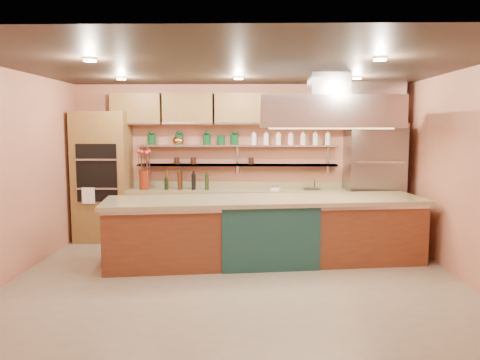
{
  "coord_description": "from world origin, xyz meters",
  "views": [
    {
      "loc": [
        0.18,
        -6.06,
        2.04
      ],
      "look_at": [
        0.03,
        1.0,
        1.23
      ],
      "focal_mm": 35.0,
      "sensor_mm": 36.0,
      "label": 1
    }
  ],
  "objects_px": {
    "refrigerator": "(373,183)",
    "island": "(266,230)",
    "flower_vase": "(145,180)",
    "green_canister": "(221,140)",
    "kitchen_scale": "(275,187)",
    "copper_kettle": "(178,140)"
  },
  "relations": [
    {
      "from": "flower_vase",
      "to": "kitchen_scale",
      "type": "height_order",
      "value": "flower_vase"
    },
    {
      "from": "refrigerator",
      "to": "copper_kettle",
      "type": "distance_m",
      "value": 3.56
    },
    {
      "from": "refrigerator",
      "to": "copper_kettle",
      "type": "relative_size",
      "value": 11.02
    },
    {
      "from": "refrigerator",
      "to": "kitchen_scale",
      "type": "distance_m",
      "value": 1.73
    },
    {
      "from": "copper_kettle",
      "to": "green_canister",
      "type": "height_order",
      "value": "green_canister"
    },
    {
      "from": "kitchen_scale",
      "to": "copper_kettle",
      "type": "xyz_separation_m",
      "value": [
        -1.75,
        0.22,
        0.82
      ]
    },
    {
      "from": "refrigerator",
      "to": "flower_vase",
      "type": "height_order",
      "value": "refrigerator"
    },
    {
      "from": "flower_vase",
      "to": "copper_kettle",
      "type": "xyz_separation_m",
      "value": [
        0.57,
        0.22,
        0.69
      ]
    },
    {
      "from": "island",
      "to": "flower_vase",
      "type": "distance_m",
      "value": 2.55
    },
    {
      "from": "flower_vase",
      "to": "kitchen_scale",
      "type": "xyz_separation_m",
      "value": [
        2.32,
        0.0,
        -0.12
      ]
    },
    {
      "from": "green_canister",
      "to": "flower_vase",
      "type": "bearing_deg",
      "value": -170.76
    },
    {
      "from": "green_canister",
      "to": "copper_kettle",
      "type": "bearing_deg",
      "value": 180.0
    },
    {
      "from": "island",
      "to": "green_canister",
      "type": "distance_m",
      "value": 2.14
    },
    {
      "from": "flower_vase",
      "to": "green_canister",
      "type": "bearing_deg",
      "value": 9.24
    },
    {
      "from": "refrigerator",
      "to": "green_canister",
      "type": "bearing_deg",
      "value": 175.12
    },
    {
      "from": "flower_vase",
      "to": "refrigerator",
      "type": "bearing_deg",
      "value": -0.14
    },
    {
      "from": "island",
      "to": "flower_vase",
      "type": "bearing_deg",
      "value": 140.72
    },
    {
      "from": "refrigerator",
      "to": "green_canister",
      "type": "xyz_separation_m",
      "value": [
        -2.69,
        0.23,
        0.75
      ]
    },
    {
      "from": "kitchen_scale",
      "to": "flower_vase",
      "type": "bearing_deg",
      "value": -165.59
    },
    {
      "from": "kitchen_scale",
      "to": "refrigerator",
      "type": "bearing_deg",
      "value": 14.08
    },
    {
      "from": "refrigerator",
      "to": "island",
      "type": "height_order",
      "value": "refrigerator"
    },
    {
      "from": "refrigerator",
      "to": "green_canister",
      "type": "distance_m",
      "value": 2.8
    }
  ]
}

